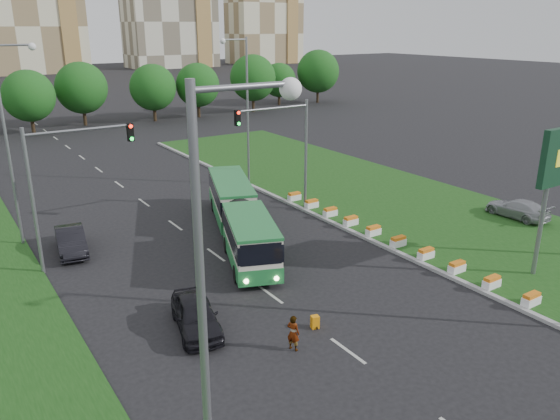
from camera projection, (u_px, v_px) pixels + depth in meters
ground at (318, 280)px, 29.01m from camera, size 360.00×360.00×0.00m
grass_median at (389, 200)px, 42.09m from camera, size 14.00×60.00×0.15m
median_kerb at (318, 216)px, 38.46m from camera, size 0.30×60.00×0.18m
lane_markings at (135, 196)px, 43.24m from camera, size 0.20×100.00×0.01m
flower_planters at (386, 236)px, 33.86m from camera, size 1.10×20.30×0.60m
traffic_mast_median at (287, 140)px, 37.68m from camera, size 5.76×0.32×8.00m
traffic_mast_left at (62, 174)px, 28.98m from camera, size 5.76×0.32×8.00m
street_lamps at (182, 143)px, 33.41m from camera, size 36.00×60.00×12.00m
tree_line at (137, 88)px, 76.23m from camera, size 120.00×8.00×9.00m
midrise_east at (264, 3)px, 188.04m from camera, size 24.00×14.00×40.00m
articulated_bus at (235, 216)px, 34.11m from camera, size 2.36×15.12×2.49m
car_left_near at (196, 315)px, 24.06m from camera, size 2.73×4.65×1.49m
car_left_far at (71, 241)px, 32.35m from camera, size 2.20×4.67×1.48m
car_median at (518, 208)px, 37.83m from camera, size 1.86×4.47×1.29m
pedestrian at (293, 333)px, 22.55m from camera, size 0.58×0.68×1.58m
shopping_trolley at (315, 322)px, 24.33m from camera, size 0.35×0.37×0.59m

